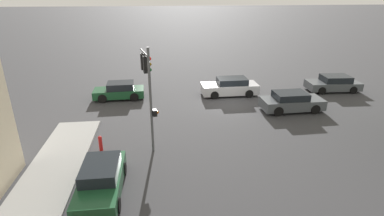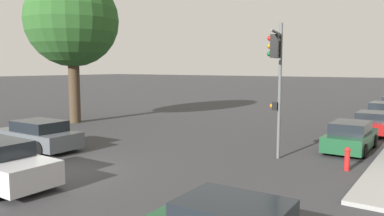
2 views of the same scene
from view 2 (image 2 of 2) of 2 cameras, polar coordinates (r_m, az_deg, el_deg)
ground_plane at (r=15.25m, az=-19.91°, el=-9.28°), size 300.00×300.00×0.00m
street_tree at (r=28.28m, az=-17.81°, el=12.49°), size 6.48×6.48×10.50m
traffic_signal at (r=15.83m, az=12.76°, el=6.32°), size 0.92×2.35×5.85m
crossing_car_1 at (r=19.63m, az=-22.41°, el=-3.89°), size 4.56×2.09×1.43m
parked_car_0 at (r=19.51m, az=23.02°, el=-4.05°), size 1.88×4.32×1.40m
parked_car_1 at (r=24.97m, az=25.84°, el=-2.06°), size 1.97×4.13×1.33m
parked_car_2 at (r=30.05m, az=26.99°, el=-0.71°), size 1.85×4.24×1.50m
fire_hydrant at (r=15.73m, az=22.57°, el=-7.07°), size 0.22×0.22×0.92m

